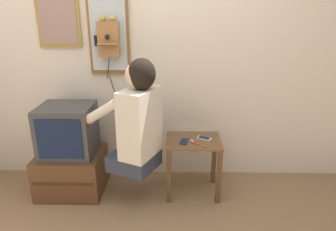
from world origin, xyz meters
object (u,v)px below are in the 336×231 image
Objects in this scene: television at (68,130)px; framed_picture at (58,21)px; wall_phone_antique at (109,38)px; cell_phone_spare at (204,138)px; wall_mirror at (109,34)px; cell_phone_held at (184,141)px; toothbrush at (197,144)px; person at (137,119)px.

framed_picture is (-0.09, 0.33, 0.92)m from television.
wall_phone_antique is 1.23m from cell_phone_spare.
cell_phone_held is at bearing -29.26° from wall_mirror.
toothbrush is (0.11, -0.05, 0.00)m from cell_phone_held.
television is 1.04m from cell_phone_held.
television is at bearing 120.87° from cell_phone_spare.
framed_picture is at bearing 106.71° from cell_phone_spare.
person is at bearing -153.04° from cell_phone_held.
framed_picture is at bearing 105.29° from television.
cell_phone_spare is at bearing -13.63° from framed_picture.
cell_phone_held is at bearing -18.87° from framed_picture.
wall_phone_antique is at bearing -81.78° from wall_mirror.
toothbrush is at bearing -28.52° from wall_mirror.
wall_mirror is (-0.29, 0.48, 0.64)m from person.
toothbrush is at bearing -5.26° from television.
cell_phone_held is 1.06× the size of toothbrush.
framed_picture is at bearing 114.16° from toothbrush.
cell_phone_spare is at bearing -49.21° from person.
wall_mirror is at bearing -0.41° from framed_picture.
wall_mirror reaches higher than framed_picture.
television is at bearing -74.71° from framed_picture.
toothbrush is at bearing -10.84° from cell_phone_held.
wall_phone_antique reaches higher than cell_phone_spare.
wall_mirror is at bearing 98.22° from wall_phone_antique.
wall_phone_antique is 0.47m from framed_picture.
television is 0.89m from wall_phone_antique.
cell_phone_spare is at bearing -17.62° from wall_phone_antique.
television is 1.15m from toothbrush.
television is 3.42× the size of cell_phone_held.
person is at bearing -13.40° from television.
toothbrush reaches higher than cell_phone_spare.
framed_picture is 3.69× the size of toothbrush.
television reaches higher than cell_phone_held.
person is 2.08× the size of television.
wall_mirror is at bearing 55.99° from person.
wall_phone_antique is 1.00× the size of wall_mirror.
wall_phone_antique is at bearing 107.16° from toothbrush.
television is at bearing -170.18° from cell_phone_held.
framed_picture is (-0.45, 0.04, 0.15)m from wall_phone_antique.
person is at bearing 138.97° from toothbrush.
framed_picture is at bearing 179.59° from wall_mirror.
cell_phone_spare is at bearing 12.59° from toothbrush.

